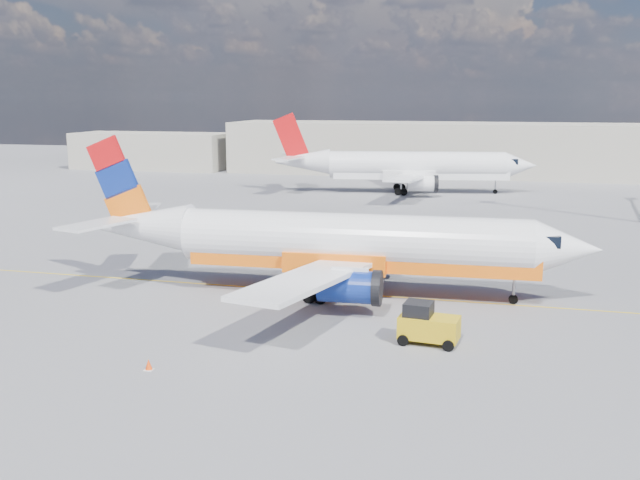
% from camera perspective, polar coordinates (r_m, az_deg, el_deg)
% --- Properties ---
extents(ground, '(240.00, 240.00, 0.00)m').
position_cam_1_polar(ground, '(42.42, -3.52, -5.05)').
color(ground, '#5E5E63').
rests_on(ground, ground).
extents(taxi_line, '(70.00, 0.15, 0.01)m').
position_cam_1_polar(taxi_line, '(45.17, -2.36, -4.00)').
color(taxi_line, yellow).
rests_on(taxi_line, ground).
extents(terminal_main, '(70.00, 14.00, 8.00)m').
position_cam_1_polar(terminal_main, '(114.25, 10.52, 7.19)').
color(terminal_main, '#B5AF9C').
rests_on(terminal_main, ground).
extents(terminal_annex, '(26.00, 10.00, 6.00)m').
position_cam_1_polar(terminal_annex, '(125.09, -13.27, 6.96)').
color(terminal_annex, '#B5AF9C').
rests_on(terminal_annex, ground).
extents(main_jet, '(31.93, 25.24, 9.68)m').
position_cam_1_polar(main_jet, '(43.51, 1.39, -0.23)').
color(main_jet, white).
rests_on(main_jet, ground).
extents(second_jet, '(33.31, 25.83, 10.06)m').
position_cam_1_polar(second_jet, '(90.96, 7.06, 5.85)').
color(second_jet, white).
rests_on(second_jet, ground).
extents(gse_tug, '(3.04, 2.07, 2.06)m').
position_cam_1_polar(gse_tug, '(35.74, 8.57, -6.68)').
color(gse_tug, black).
rests_on(gse_tug, ground).
extents(traffic_cone, '(0.37, 0.37, 0.52)m').
position_cam_1_polar(traffic_cone, '(33.15, -13.55, -9.67)').
color(traffic_cone, white).
rests_on(traffic_cone, ground).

